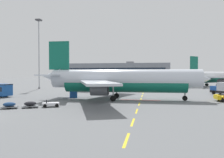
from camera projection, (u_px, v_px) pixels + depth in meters
apron_paint_markings at (143, 93)px, 60.72m from camera, size 8.00×97.74×0.01m
airliner_foreground at (122, 80)px, 44.63m from camera, size 34.74×34.61×12.20m
airliner_mid_left at (214, 77)px, 93.45m from camera, size 30.17×28.16×12.19m
fuel_service_truck at (84, 86)px, 65.00m from camera, size 7.38×4.07×3.14m
baggage_train at (30, 104)px, 34.11m from camera, size 8.32×5.23×1.14m
uld_cargo_container at (74, 94)px, 48.80m from camera, size 1.97×1.94×1.60m
apron_light_mast_near at (39, 46)px, 76.69m from camera, size 1.80×1.80×24.42m
terminal_satellite at (114, 72)px, 181.47m from camera, size 88.87×20.01×15.28m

